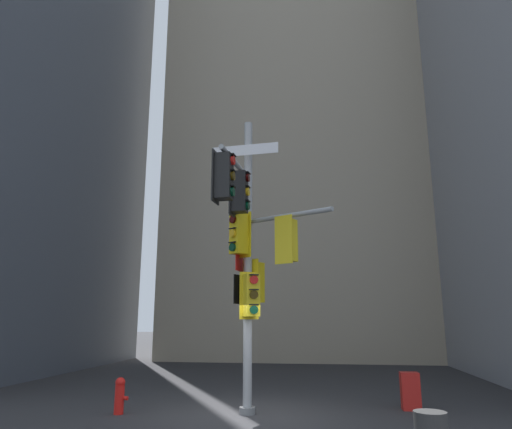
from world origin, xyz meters
name	(u,v)px	position (x,y,z in m)	size (l,w,h in m)	color
ground	(247,414)	(0.00, 0.00, 0.00)	(120.00, 120.00, 0.00)	#2D2D30
building_mid_block	(307,101)	(1.21, 20.32, 17.88)	(16.16, 16.16, 35.76)	tan
signal_pole_assembly	(248,241)	(0.07, -0.39, 4.04)	(3.04, 2.87, 7.29)	#9EA0A3
fire_hydrant	(120,395)	(-2.98, -0.41, 0.43)	(0.33, 0.23, 0.82)	red
newspaper_box	(410,391)	(3.90, 1.04, 0.44)	(0.45, 0.36, 0.88)	red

